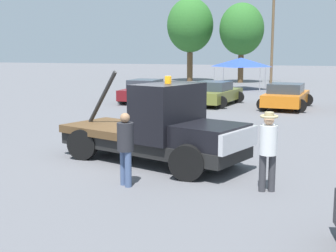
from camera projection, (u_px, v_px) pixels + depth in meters
ground_plane at (151, 162)px, 13.11m from camera, size 160.00×160.00×0.00m
tow_truck at (161, 130)px, 12.75m from camera, size 5.82×3.53×2.51m
person_near_truck at (268, 145)px, 10.25m from camera, size 0.40×0.40×1.78m
person_at_hood at (125, 144)px, 10.67m from camera, size 0.38×0.38×1.71m
parked_car_maroon at (146, 91)px, 27.98m from camera, size 2.44×4.88×1.34m
parked_car_olive at (214, 93)px, 26.34m from camera, size 2.92×4.70×1.34m
parked_car_orange at (286, 96)px, 24.78m from camera, size 2.73×4.49×1.34m
canopy_tent_blue at (241, 62)px, 36.15m from camera, size 3.50×3.50×2.46m
tree_left at (242, 29)px, 43.06m from camera, size 4.10×4.10×7.32m
tree_right at (190, 26)px, 45.04m from camera, size 4.47×4.47×7.98m
utility_pole at (273, 29)px, 42.03m from camera, size 2.20×0.24×9.30m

